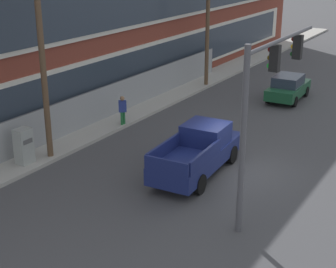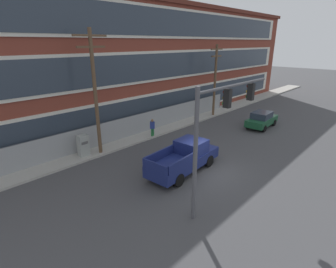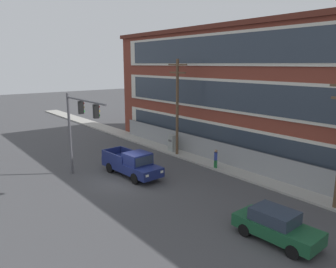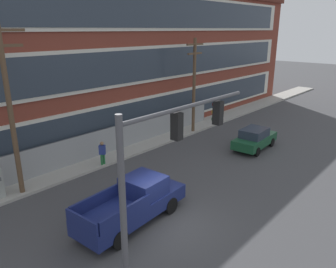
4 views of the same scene
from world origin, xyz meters
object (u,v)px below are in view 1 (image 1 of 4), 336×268
at_px(utility_pole_near_corner, 42,51).
at_px(sedan_dark_green, 288,87).
at_px(utility_pole_midblock, 208,23).
at_px(electrical_cabinet, 24,148).
at_px(pedestrian_near_cabinet, 123,109).
at_px(traffic_signal_mast, 267,89).
at_px(pickup_truck_navy, 199,151).

bearing_deg(utility_pole_near_corner, sedan_dark_green, -21.80).
height_order(sedan_dark_green, utility_pole_midblock, utility_pole_midblock).
bearing_deg(sedan_dark_green, utility_pole_midblock, 88.63).
xyz_separation_m(sedan_dark_green, utility_pole_midblock, (0.14, 5.75, 3.46)).
height_order(electrical_cabinet, pedestrian_near_cabinet, electrical_cabinet).
relative_size(traffic_signal_mast, utility_pole_near_corner, 0.71).
xyz_separation_m(sedan_dark_green, utility_pole_near_corner, (-14.59, 5.84, 4.10)).
distance_m(electrical_cabinet, pedestrian_near_cabinet, 6.35).
xyz_separation_m(sedan_dark_green, electrical_cabinet, (-15.75, 6.20, 0.07)).
bearing_deg(traffic_signal_mast, electrical_cabinet, 99.89).
bearing_deg(pickup_truck_navy, pedestrian_near_cabinet, 64.55).
bearing_deg(utility_pole_near_corner, traffic_signal_mast, -86.49).
bearing_deg(pedestrian_near_cabinet, traffic_signal_mast, -115.68).
height_order(utility_pole_midblock, electrical_cabinet, utility_pole_midblock).
bearing_deg(pickup_truck_navy, sedan_dark_green, 2.21).
height_order(utility_pole_near_corner, pedestrian_near_cabinet, utility_pole_near_corner).
bearing_deg(utility_pole_midblock, pedestrian_near_cabinet, -179.27).
distance_m(pickup_truck_navy, sedan_dark_green, 12.34).
bearing_deg(electrical_cabinet, pickup_truck_navy, -62.86).
bearing_deg(utility_pole_midblock, traffic_signal_mast, -145.74).
relative_size(utility_pole_near_corner, pedestrian_near_cabinet, 5.25).
height_order(pickup_truck_navy, pedestrian_near_cabinet, pickup_truck_navy).
bearing_deg(pickup_truck_navy, utility_pole_midblock, 26.53).
bearing_deg(utility_pole_near_corner, pickup_truck_navy, -70.29).
distance_m(utility_pole_near_corner, electrical_cabinet, 4.22).
distance_m(traffic_signal_mast, utility_pole_midblock, 17.10).
distance_m(traffic_signal_mast, sedan_dark_green, 14.99).
height_order(pickup_truck_navy, electrical_cabinet, pickup_truck_navy).
xyz_separation_m(traffic_signal_mast, electrical_cabinet, (-1.76, 10.07, -3.64)).
height_order(traffic_signal_mast, pickup_truck_navy, traffic_signal_mast).
relative_size(traffic_signal_mast, pickup_truck_navy, 1.10).
distance_m(traffic_signal_mast, electrical_cabinet, 10.85).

